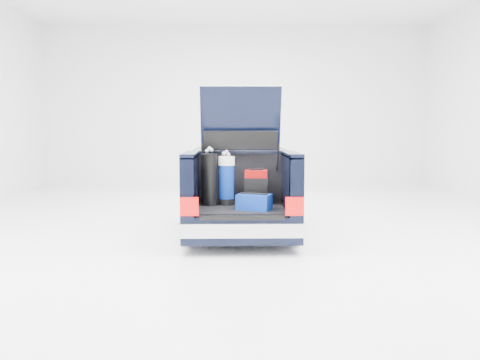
{
  "coord_description": "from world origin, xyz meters",
  "views": [
    {
      "loc": [
        -0.15,
        -9.19,
        1.83
      ],
      "look_at": [
        0.0,
        -0.5,
        0.92
      ],
      "focal_mm": 38.0,
      "sensor_mm": 36.0,
      "label": 1
    }
  ],
  "objects_px": {
    "car": "(239,190)",
    "blue_duffel": "(254,202)",
    "black_golf_bag": "(210,179)",
    "blue_golf_bag": "(227,180)",
    "red_suitcase": "(256,188)"
  },
  "relations": [
    {
      "from": "red_suitcase",
      "to": "blue_golf_bag",
      "type": "bearing_deg",
      "value": -174.44
    },
    {
      "from": "red_suitcase",
      "to": "black_golf_bag",
      "type": "bearing_deg",
      "value": -171.05
    },
    {
      "from": "black_golf_bag",
      "to": "blue_duffel",
      "type": "bearing_deg",
      "value": -10.19
    },
    {
      "from": "car",
      "to": "blue_golf_bag",
      "type": "bearing_deg",
      "value": -99.61
    },
    {
      "from": "car",
      "to": "blue_golf_bag",
      "type": "xyz_separation_m",
      "value": [
        -0.23,
        -1.33,
        0.32
      ]
    },
    {
      "from": "blue_golf_bag",
      "to": "red_suitcase",
      "type": "bearing_deg",
      "value": 6.11
    },
    {
      "from": "red_suitcase",
      "to": "blue_duffel",
      "type": "relative_size",
      "value": 1.03
    },
    {
      "from": "blue_golf_bag",
      "to": "blue_duffel",
      "type": "height_order",
      "value": "blue_golf_bag"
    },
    {
      "from": "car",
      "to": "black_golf_bag",
      "type": "relative_size",
      "value": 5.11
    },
    {
      "from": "blue_golf_bag",
      "to": "blue_duffel",
      "type": "bearing_deg",
      "value": -44.62
    },
    {
      "from": "black_golf_bag",
      "to": "blue_golf_bag",
      "type": "distance_m",
      "value": 0.27
    },
    {
      "from": "car",
      "to": "blue_duffel",
      "type": "relative_size",
      "value": 8.28
    },
    {
      "from": "black_golf_bag",
      "to": "blue_golf_bag",
      "type": "relative_size",
      "value": 1.05
    },
    {
      "from": "blue_golf_bag",
      "to": "blue_duffel",
      "type": "relative_size",
      "value": 1.55
    },
    {
      "from": "black_golf_bag",
      "to": "blue_duffel",
      "type": "relative_size",
      "value": 1.62
    }
  ]
}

